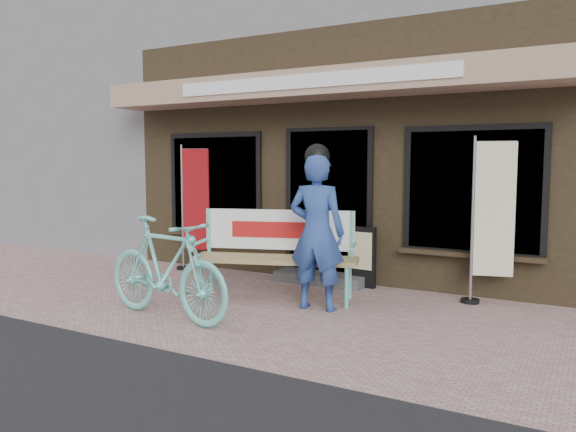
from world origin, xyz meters
The scene contains 9 objects.
ground centered at (0.00, 0.00, 0.00)m, with size 70.00×70.00×0.00m, color tan.
storefront centered at (0.00, 4.96, 2.99)m, with size 7.00×6.77×6.00m.
neighbor_left_near centered at (-8.50, 5.50, 3.20)m, with size 10.00×7.00×6.40m, color slate.
bench centered at (-0.12, 0.73, 0.65)m, with size 2.10×1.12×1.11m.
person centered at (0.56, 0.48, 0.94)m, with size 0.71×0.51×1.92m.
bicycle centered at (-0.69, -0.69, 0.56)m, with size 0.53×1.86×1.12m, color #69CDC0.
nobori_red centered at (-2.18, 1.66, 1.02)m, with size 0.59×0.25×1.98m.
nobori_cream centered at (2.27, 1.71, 1.04)m, with size 0.60×0.28×2.02m.
menu_stand centered at (0.58, 1.82, 0.43)m, with size 0.42×0.13×0.83m.
Camera 1 is at (3.40, -5.29, 1.71)m, focal length 35.00 mm.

